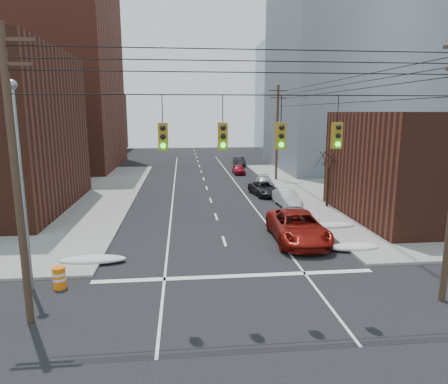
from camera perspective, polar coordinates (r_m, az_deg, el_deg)
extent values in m
plane|color=black|center=(14.54, 5.35, -22.00)|extent=(160.00, 160.00, 0.00)
cube|color=brown|center=(64.02, -26.71, 16.47)|extent=(24.00, 20.00, 30.00)
cube|color=#4B2216|center=(89.07, -21.54, 9.28)|extent=(22.00, 18.00, 12.00)
cube|color=gray|center=(61.20, 18.32, 15.02)|extent=(22.00, 20.00, 25.00)
cube|color=gray|center=(86.13, 12.30, 13.09)|extent=(20.00, 18.00, 22.00)
cylinder|color=#473323|center=(16.25, -27.53, 1.27)|extent=(0.28, 0.28, 11.00)
cube|color=#473323|center=(16.24, -29.19, 18.54)|extent=(2.20, 0.12, 0.12)
cube|color=#473323|center=(16.14, -28.91, 15.74)|extent=(1.80, 0.12, 0.12)
cylinder|color=#473323|center=(47.26, 7.60, 8.23)|extent=(0.28, 0.28, 11.00)
cube|color=#473323|center=(47.26, 7.76, 14.17)|extent=(2.20, 0.12, 0.12)
cube|color=#473323|center=(47.22, 7.73, 13.20)|extent=(1.80, 0.12, 0.12)
cylinder|color=black|center=(15.12, 3.69, 13.67)|extent=(17.00, 0.04, 0.04)
cylinder|color=black|center=(14.91, -8.81, 11.67)|extent=(0.03, 0.03, 1.00)
cube|color=olive|center=(14.94, -8.70, 7.83)|extent=(0.35, 0.30, 1.00)
sphere|color=black|center=(14.75, -8.76, 9.03)|extent=(0.20, 0.20, 0.20)
sphere|color=black|center=(14.77, -8.73, 7.79)|extent=(0.20, 0.20, 0.20)
sphere|color=#0CE526|center=(14.79, -8.69, 6.56)|extent=(0.20, 0.20, 0.20)
cylinder|color=black|center=(14.97, -0.19, 11.80)|extent=(0.03, 0.03, 1.00)
cube|color=olive|center=(15.00, -0.19, 7.98)|extent=(0.35, 0.30, 1.00)
sphere|color=black|center=(14.81, -0.12, 9.17)|extent=(0.20, 0.20, 0.20)
sphere|color=black|center=(14.83, -0.12, 7.94)|extent=(0.20, 0.20, 0.20)
sphere|color=#0CE526|center=(14.85, -0.12, 6.70)|extent=(0.20, 0.20, 0.20)
cylinder|color=black|center=(15.35, 8.18, 11.67)|extent=(0.03, 0.03, 1.00)
cube|color=olive|center=(15.37, 8.08, 7.95)|extent=(0.35, 0.30, 1.00)
sphere|color=black|center=(15.20, 8.26, 9.11)|extent=(0.20, 0.20, 0.20)
sphere|color=black|center=(15.21, 8.23, 7.91)|extent=(0.20, 0.20, 0.20)
sphere|color=#0CE526|center=(15.23, 8.20, 6.71)|extent=(0.20, 0.20, 0.20)
cylinder|color=black|center=(16.02, 15.99, 11.34)|extent=(0.03, 0.03, 1.00)
cube|color=olive|center=(16.05, 15.79, 7.77)|extent=(0.35, 0.30, 1.00)
sphere|color=black|center=(15.88, 16.08, 8.88)|extent=(0.20, 0.20, 0.20)
sphere|color=black|center=(15.89, 16.02, 7.73)|extent=(0.20, 0.20, 0.20)
sphere|color=#0CE526|center=(15.91, 15.95, 6.58)|extent=(0.20, 0.20, 0.20)
cylinder|color=gray|center=(19.53, -26.83, -0.16)|extent=(0.18, 0.18, 9.00)
sphere|color=gray|center=(19.25, -28.08, 13.38)|extent=(0.44, 0.44, 0.44)
cylinder|color=black|center=(34.68, 14.58, 0.62)|extent=(0.20, 0.20, 3.50)
cylinder|color=black|center=(34.59, 15.30, 4.45)|extent=(0.27, 0.82, 1.19)
cylinder|color=black|center=(34.94, 14.80, 4.68)|extent=(1.17, 0.54, 1.38)
cylinder|color=black|center=(34.87, 13.70, 4.78)|extent=(1.44, 1.00, 1.48)
cylinder|color=black|center=(34.26, 14.12, 4.45)|extent=(0.17, 0.84, 1.19)
cylinder|color=black|center=(33.78, 14.31, 4.49)|extent=(0.82, 0.99, 1.40)
cylinder|color=black|center=(33.56, 15.40, 4.45)|extent=(1.74, 0.21, 1.43)
cylinder|color=black|center=(34.25, 15.43, 4.38)|extent=(0.48, 0.73, 1.20)
ellipsoid|color=silver|center=(22.82, -18.20, -9.16)|extent=(3.50, 1.08, 0.42)
ellipsoid|color=silver|center=(24.82, 18.06, -7.48)|extent=(3.00, 1.08, 0.42)
ellipsoid|color=silver|center=(28.79, 14.46, -4.69)|extent=(4.00, 1.08, 0.42)
imported|color=maroon|center=(25.54, 10.47, -4.91)|extent=(3.26, 6.71, 1.84)
imported|color=silver|center=(26.95, 10.12, -4.54)|extent=(1.64, 4.04, 1.37)
imported|color=silver|center=(34.86, 8.99, -0.87)|extent=(1.76, 4.30, 1.39)
imported|color=black|center=(39.14, 5.77, 0.48)|extent=(2.76, 4.92, 1.30)
imported|color=#AAABAF|center=(42.87, 5.82, 1.39)|extent=(1.93, 4.33, 1.23)
imported|color=maroon|center=(52.48, 2.11, 3.26)|extent=(1.45, 3.60, 1.23)
imported|color=black|center=(60.55, 2.17, 4.41)|extent=(1.45, 4.16, 1.37)
imported|color=silver|center=(36.07, -27.66, -1.29)|extent=(4.86, 2.72, 1.52)
imported|color=#A7A8AC|center=(41.79, -22.75, 0.67)|extent=(5.80, 4.20, 1.47)
imported|color=black|center=(41.15, -28.29, 0.00)|extent=(5.10, 2.66, 1.41)
imported|color=#A5A5AA|center=(44.53, -28.20, 0.69)|extent=(4.04, 2.44, 1.28)
cylinder|color=orange|center=(20.20, -22.46, -11.27)|extent=(0.60, 0.60, 1.02)
cylinder|color=white|center=(20.12, -22.51, -10.73)|extent=(0.61, 0.61, 0.12)
cylinder|color=white|center=(20.21, -22.45, -11.41)|extent=(0.61, 0.61, 0.12)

